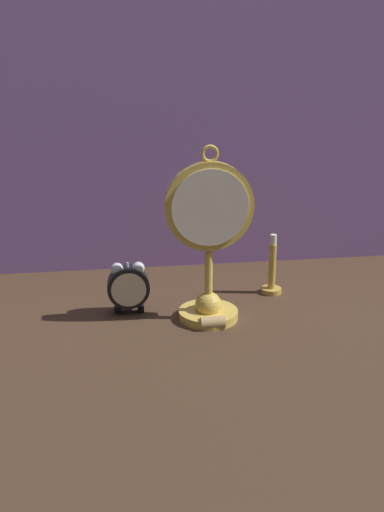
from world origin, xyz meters
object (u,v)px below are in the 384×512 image
at_px(pocket_watch_on_stand, 209,247).
at_px(wine_cork, 213,323).
at_px(brass_candlestick, 272,275).
at_px(alarm_clock_twin_bell, 128,285).

xyz_separation_m(pocket_watch_on_stand, wine_cork, (0.00, -0.04, -0.12)).
height_order(pocket_watch_on_stand, brass_candlestick, pocket_watch_on_stand).
height_order(pocket_watch_on_stand, wine_cork, pocket_watch_on_stand).
bearing_deg(wine_cork, brass_candlestick, 44.81).
xyz_separation_m(alarm_clock_twin_bell, brass_candlestick, (0.28, 0.05, -0.02)).
relative_size(brass_candlestick, wine_cork, 2.87).
xyz_separation_m(alarm_clock_twin_bell, wine_cork, (0.14, -0.09, -0.04)).
bearing_deg(pocket_watch_on_stand, brass_candlestick, 35.12).
bearing_deg(alarm_clock_twin_bell, brass_candlestick, 10.91).
distance_m(alarm_clock_twin_bell, wine_cork, 0.17).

